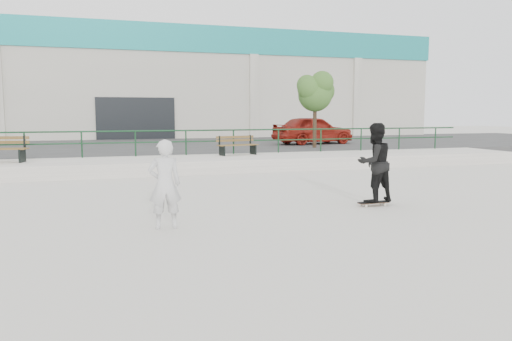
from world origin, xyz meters
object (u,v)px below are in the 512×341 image
object	(u,v)px
standing_skater	(375,163)
seated_skater	(165,184)
bench_right	(237,145)
skateboard	(373,203)
red_car	(313,130)
tree	(316,91)

from	to	relation	value
standing_skater	seated_skater	xyz separation A→B (m)	(-5.06, -0.86, -0.18)
bench_right	skateboard	distance (m)	9.30
skateboard	standing_skater	xyz separation A→B (m)	(-0.00, 0.00, 0.96)
bench_right	red_car	size ratio (longest dim) A/B	0.39
red_car	seated_skater	bearing A→B (deg)	137.99
bench_right	seated_skater	distance (m)	10.94
skateboard	standing_skater	size ratio (longest dim) A/B	0.42
bench_right	red_car	world-z (taller)	red_car
bench_right	standing_skater	distance (m)	9.26
red_car	skateboard	world-z (taller)	red_car
bench_right	standing_skater	bearing A→B (deg)	-96.85
standing_skater	red_car	bearing A→B (deg)	-117.45
tree	seated_skater	xyz separation A→B (m)	(-9.05, -13.09, -2.42)
tree	skateboard	xyz separation A→B (m)	(-3.99, -12.23, -3.21)
red_car	skateboard	size ratio (longest dim) A/B	5.75
bench_right	standing_skater	world-z (taller)	standing_skater
tree	seated_skater	distance (m)	16.10
skateboard	standing_skater	bearing A→B (deg)	151.12
bench_right	seated_skater	size ratio (longest dim) A/B	1.04
tree	bench_right	bearing A→B (deg)	-148.10
skateboard	standing_skater	distance (m)	0.96
bench_right	red_car	distance (m)	8.23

